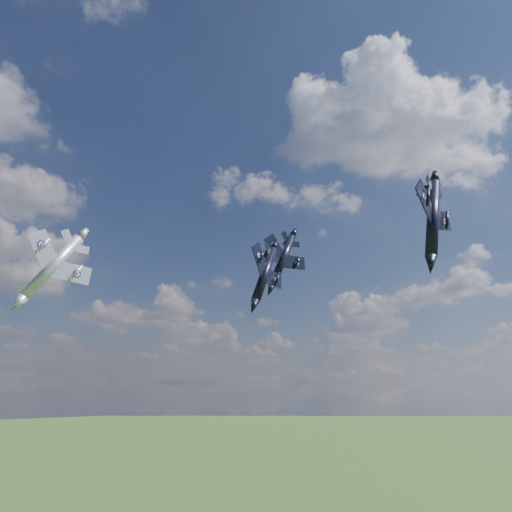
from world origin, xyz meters
TOP-DOWN VIEW (x-y plane):
  - jet_lead_navy at (7.76, 15.15)m, footprint 13.54×15.45m
  - jet_right_navy at (18.88, -4.21)m, footprint 13.91×16.69m
  - jet_high_navy at (19.67, 26.44)m, footprint 10.47×14.12m
  - jet_left_silver at (-16.67, 29.57)m, footprint 10.58×14.91m

SIDE VIEW (x-z plane):
  - jet_lead_navy at x=7.76m, z-range 76.75..83.71m
  - jet_left_silver at x=-16.67m, z-range 76.52..85.14m
  - jet_right_navy at x=18.88m, z-range 82.11..88.07m
  - jet_high_navy at x=19.67m, z-range 82.65..89.63m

